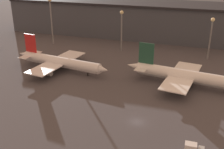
# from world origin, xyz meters

# --- Properties ---
(ground) EXTENTS (600.00, 600.00, 0.00)m
(ground) POSITION_xyz_m (0.00, 0.00, 0.00)
(ground) COLOR #423F44
(terminal_building) EXTENTS (201.83, 29.35, 20.39)m
(terminal_building) POSITION_xyz_m (0.00, 94.80, 10.23)
(terminal_building) COLOR #3D424C
(terminal_building) RESTS_ON ground
(airplane_1) EXTENTS (45.49, 32.23, 13.94)m
(airplane_1) POSITION_xyz_m (-40.59, 29.74, 3.63)
(airplane_1) COLOR silver
(airplane_1) RESTS_ON ground
(airplane_2) EXTENTS (47.76, 30.90, 14.55)m
(airplane_2) POSITION_xyz_m (11.40, 30.18, 3.87)
(airplane_2) COLOR white
(airplane_2) RESTS_ON ground
(lamp_post_0) EXTENTS (1.80, 1.80, 24.65)m
(lamp_post_0) POSITION_xyz_m (-62.87, 63.70, 15.71)
(lamp_post_0) COLOR slate
(lamp_post_0) RESTS_ON ground
(lamp_post_1) EXTENTS (1.80, 1.80, 20.44)m
(lamp_post_1) POSITION_xyz_m (-23.45, 63.70, 13.36)
(lamp_post_1) COLOR slate
(lamp_post_1) RESTS_ON ground
(lamp_post_2) EXTENTS (1.80, 1.80, 19.62)m
(lamp_post_2) POSITION_xyz_m (19.11, 63.70, 12.89)
(lamp_post_2) COLOR slate
(lamp_post_2) RESTS_ON ground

